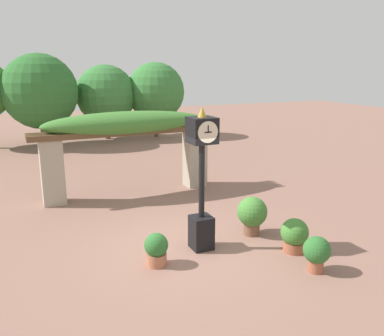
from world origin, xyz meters
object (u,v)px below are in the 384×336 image
pedestal_clock (202,179)px  potted_plant_near_right (294,235)px  potted_plant_near_left (156,249)px  potted_plant_far_left (252,214)px  potted_plant_far_right (317,252)px

pedestal_clock → potted_plant_near_right: (1.75, -0.98, -1.19)m
pedestal_clock → potted_plant_near_left: 1.73m
potted_plant_near_left → potted_plant_far_left: 2.64m
potted_plant_near_right → potted_plant_far_right: size_ratio=1.03×
pedestal_clock → potted_plant_near_left: pedestal_clock is taller
potted_plant_far_left → potted_plant_far_right: bearing=-85.4°
potted_plant_near_right → potted_plant_far_right: bearing=-100.6°
pedestal_clock → potted_plant_far_right: 2.72m
potted_plant_near_left → pedestal_clock: bearing=16.3°
potted_plant_near_left → potted_plant_near_right: (2.92, -0.63, 0.04)m
potted_plant_near_right → potted_plant_far_right: 0.91m
potted_plant_near_left → potted_plant_near_right: potted_plant_near_right is taller
pedestal_clock → potted_plant_far_right: pedestal_clock is taller
pedestal_clock → potted_plant_near_right: bearing=-29.1°
potted_plant_near_right → potted_plant_far_left: bearing=106.0°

